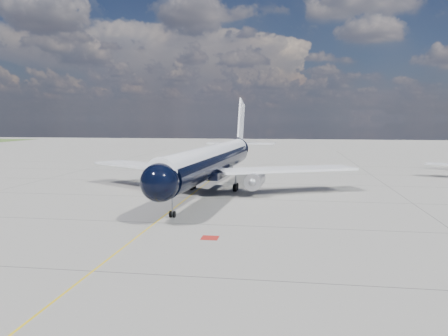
# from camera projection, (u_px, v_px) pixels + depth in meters

# --- Properties ---
(ground) EXTENTS (320.00, 320.00, 0.00)m
(ground) POSITION_uv_depth(u_px,v_px,m) (212.00, 178.00, 80.68)
(ground) COLOR gray
(ground) RESTS_ON ground
(taxiway_centerline) EXTENTS (0.16, 160.00, 0.01)m
(taxiway_centerline) POSITION_uv_depth(u_px,v_px,m) (208.00, 182.00, 75.77)
(taxiway_centerline) COLOR #DBB40B
(taxiway_centerline) RESTS_ON ground
(red_marking) EXTENTS (1.60, 1.60, 0.01)m
(red_marking) POSITION_uv_depth(u_px,v_px,m) (210.00, 238.00, 40.37)
(red_marking) COLOR maroon
(red_marking) RESTS_ON ground
(main_airliner) EXTENTS (42.91, 52.36, 15.12)m
(main_airliner) POSITION_uv_depth(u_px,v_px,m) (214.00, 160.00, 66.65)
(main_airliner) COLOR black
(main_airliner) RESTS_ON ground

